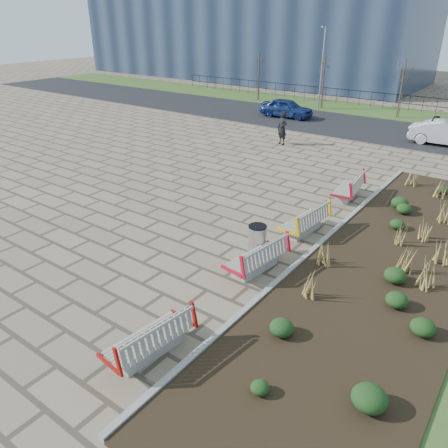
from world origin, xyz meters
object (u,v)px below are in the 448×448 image
Objects in this scene: litter_bin at (257,240)px; car_blue at (286,108)px; pedestrian at (282,128)px; bench_b at (255,255)px; lamp_west at (322,69)px; bench_d at (347,187)px; car_silver at (447,133)px; bench_c at (303,220)px; bench_a at (147,336)px.

litter_bin is 0.25× the size of car_blue.
pedestrian is 7.49m from car_blue.
bench_b is 0.54× the size of car_blue.
pedestrian is at bearing -75.73° from lamp_west.
car_silver reaches higher than bench_d.
bench_d is at bearing -21.33° from pedestrian.
car_blue reaches higher than bench_b.
litter_bin is (-0.47, -6.14, -0.01)m from bench_d.
car_blue is 11.21m from car_silver.
pedestrian reaches higher than litter_bin.
lamp_west reaches higher than litter_bin.
pedestrian is (-6.25, 12.68, 0.46)m from bench_b.
lamp_west is at bearing -12.41° from car_blue.
litter_bin is 0.16× the size of lamp_west.
car_silver reaches higher than bench_b.
bench_c is 0.35× the size of lamp_west.
bench_c is at bearing -66.23° from lamp_west.
bench_a is at bearing -72.12° from lamp_west.
bench_a is 22.53m from car_silver.
litter_bin is at bearing 101.97° from bench_a.
bench_a is at bearing 172.31° from car_silver.
car_silver is at bearing -27.26° from lamp_west.
bench_a is at bearing -48.89° from pedestrian.
bench_c is at bearing 77.99° from litter_bin.
bench_d is 2.16× the size of litter_bin.
bench_a is 4.39m from bench_b.
litter_bin is 0.24× the size of car_silver.
bench_b is 2.16× the size of litter_bin.
car_blue is 0.65× the size of lamp_west.
pedestrian is 11.35m from lamp_west.
litter_bin is 17.35m from car_silver.
car_blue is 4.81m from lamp_west.
pedestrian is at bearing 123.92° from bench_b.
bench_c is 11.48m from pedestrian.
car_blue is (-9.63, 23.75, 0.18)m from bench_a.
pedestrian is 0.32× the size of lamp_west.
bench_d is (0.00, 11.38, 0.00)m from bench_a.
bench_d is 11.20m from car_silver.
pedestrian reaches higher than bench_a.
bench_d is 0.35× the size of lamp_west.
lamp_west is at bearing 119.40° from bench_c.
car_silver is 12.05m from lamp_west.
lamp_west is at bearing 125.28° from pedestrian.
pedestrian reaches higher than bench_d.
bench_b and bench_d have the same top height.
bench_b is at bearing -96.33° from bench_d.
bench_d is 1.10× the size of pedestrian.
bench_d is at bearing -61.40° from lamp_west.
bench_d is (0.00, 6.99, 0.00)m from bench_b.
litter_bin is 20.65m from car_blue.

